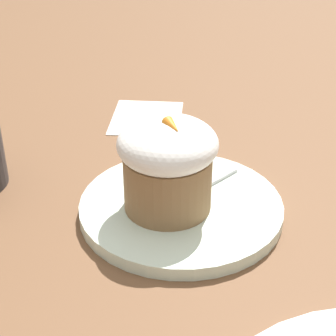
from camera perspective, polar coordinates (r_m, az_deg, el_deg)
name	(u,v)px	position (r m, az deg, el deg)	size (l,w,h in m)	color
ground_plane	(181,213)	(0.56, 1.32, -4.59)	(4.00, 4.00, 0.00)	brown
dessert_plate	(181,208)	(0.56, 1.32, -4.04)	(0.20, 0.20, 0.01)	silver
carrot_cake	(168,163)	(0.52, 0.00, 0.51)	(0.09, 0.09, 0.10)	olive
spoon	(186,194)	(0.56, 1.80, -2.67)	(0.05, 0.11, 0.01)	silver
paper_napkin	(147,118)	(0.75, -2.19, 5.15)	(0.14, 0.13, 0.00)	white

